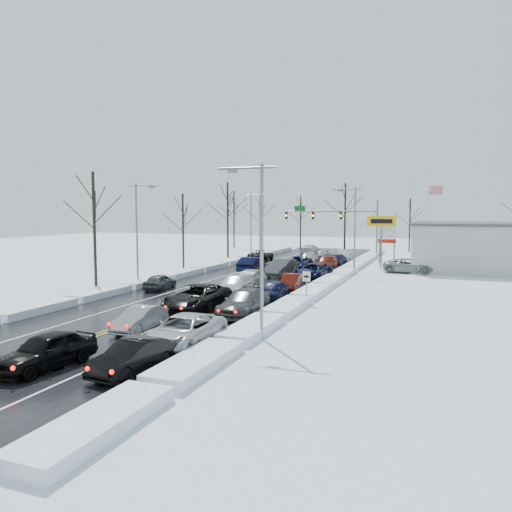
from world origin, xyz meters
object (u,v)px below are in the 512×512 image
at_px(dealership_building, 511,247).
at_px(tires_plus_sign, 382,225).
at_px(queued_car_0, 47,368).
at_px(traffic_signal_mast, 340,218).
at_px(flagpole, 429,215).
at_px(oncoming_car_0, 252,273).

bearing_deg(dealership_building, tires_plus_sign, -171.53).
distance_m(dealership_building, queued_car_0, 49.16).
distance_m(traffic_signal_mast, flagpole, 11.90).
xyz_separation_m(flagpole, oncoming_car_0, (-17.12, -22.57, -5.93)).
bearing_deg(oncoming_car_0, queued_car_0, 92.50).
relative_size(traffic_signal_mast, tires_plus_sign, 2.21).
bearing_deg(flagpole, tires_plus_sign, -108.44).
height_order(queued_car_0, oncoming_car_0, oncoming_car_0).
bearing_deg(oncoming_car_0, tires_plus_sign, -149.18).
distance_m(traffic_signal_mast, dealership_building, 23.01).
relative_size(flagpole, queued_car_0, 2.20).
distance_m(tires_plus_sign, queued_car_0, 42.93).
xyz_separation_m(traffic_signal_mast, flagpole, (11.72, 2.01, 0.45)).
bearing_deg(tires_plus_sign, dealership_building, 8.47).
bearing_deg(dealership_building, traffic_signal_mast, 154.05).
relative_size(tires_plus_sign, flagpole, 0.60).
xyz_separation_m(flagpole, dealership_building, (8.80, -12.00, -3.27)).
xyz_separation_m(traffic_signal_mast, oncoming_car_0, (-5.39, -20.56, -5.48)).
distance_m(dealership_building, oncoming_car_0, 28.12).
xyz_separation_m(tires_plus_sign, dealership_building, (13.48, 2.01, -2.34)).
relative_size(tires_plus_sign, dealership_building, 0.29).
height_order(tires_plus_sign, queued_car_0, tires_plus_sign).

